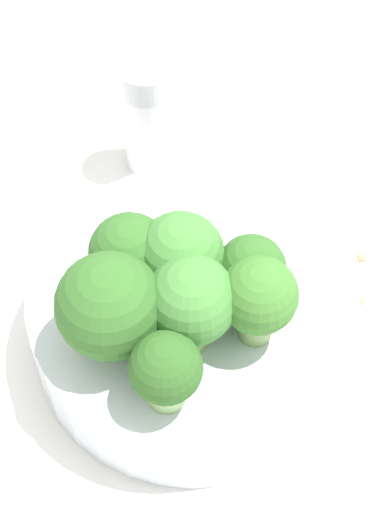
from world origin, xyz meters
TOP-DOWN VIEW (x-y plane):
  - ground_plane at (0.00, 0.00)m, footprint 3.00×3.00m
  - bowl at (0.00, 0.00)m, footprint 0.18×0.18m
  - broccoli_floret_0 at (-0.01, 0.00)m, footprint 0.05×0.05m
  - broccoli_floret_1 at (0.03, -0.03)m, footprint 0.04×0.04m
  - broccoli_floret_2 at (-0.01, -0.03)m, footprint 0.05×0.05m
  - broccoli_floret_3 at (-0.02, -0.06)m, footprint 0.04×0.04m
  - broccoli_floret_4 at (-0.05, -0.02)m, footprint 0.05×0.05m
  - broccoli_floret_5 at (-0.03, 0.01)m, footprint 0.04×0.04m
  - broccoli_floret_6 at (0.03, -0.01)m, footprint 0.04×0.04m
  - pepper_shaker at (0.00, 0.15)m, footprint 0.03×0.03m
  - almond_crumb_1 at (0.10, 0.01)m, footprint 0.01×0.01m
  - almond_crumb_2 at (0.12, 0.04)m, footprint 0.00×0.01m

SIDE VIEW (x-z plane):
  - ground_plane at x=0.00m, z-range 0.00..0.00m
  - almond_crumb_2 at x=0.12m, z-range 0.00..0.01m
  - almond_crumb_1 at x=0.10m, z-range 0.00..0.01m
  - bowl at x=0.00m, z-range 0.00..0.05m
  - pepper_shaker at x=0.00m, z-range 0.00..0.09m
  - broccoli_floret_6 at x=0.03m, z-range 0.06..0.10m
  - broccoli_floret_3 at x=-0.02m, z-range 0.06..0.11m
  - broccoli_floret_5 at x=-0.03m, z-range 0.06..0.11m
  - broccoli_floret_0 at x=-0.01m, z-range 0.06..0.12m
  - broccoli_floret_1 at x=0.03m, z-range 0.06..0.12m
  - broccoli_floret_2 at x=-0.01m, z-range 0.06..0.12m
  - broccoli_floret_4 at x=-0.05m, z-range 0.06..0.12m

